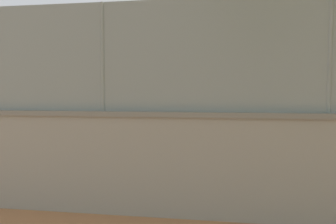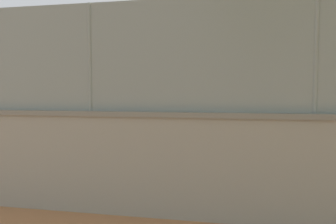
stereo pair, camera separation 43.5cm
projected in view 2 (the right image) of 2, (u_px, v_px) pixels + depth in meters
name	position (u px, v px, depth m)	size (l,w,h in m)	color
ground_plane	(223.00, 126.00, 18.45)	(260.00, 260.00, 0.00)	#A36B42
perimeter_wall	(0.00, 156.00, 5.69)	(24.01, 0.91, 1.63)	gray
player_baseline_waiting	(160.00, 122.00, 10.19)	(0.86, 1.09, 1.70)	#B2B2B2
player_foreground_swinging	(232.00, 113.00, 16.72)	(0.70, 0.99, 1.48)	black
sports_ball	(173.00, 127.00, 8.90)	(0.12, 0.12, 0.12)	white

